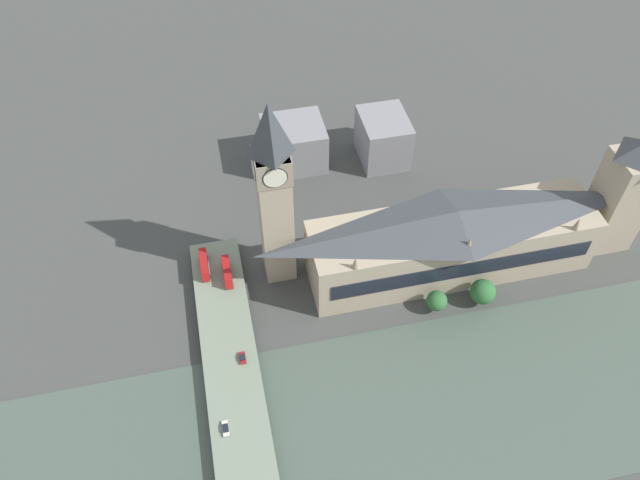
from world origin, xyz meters
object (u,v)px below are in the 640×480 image
victoria_tower (622,193)px  car_southbound_mid (243,358)px  parliament_hall (452,240)px  double_decker_bus_lead (227,272)px  clock_tower (274,193)px  road_bridge (243,445)px  double_decker_bus_mid (204,264)px  car_northbound_mid (226,428)px

victoria_tower → car_southbound_mid: bearing=100.2°
parliament_hall → double_decker_bus_lead: (8.69, 75.99, -7.11)m
parliament_hall → clock_tower: clock_tower is taller
road_bridge → double_decker_bus_mid: size_ratio=12.86×
parliament_hall → victoria_tower: (0.06, -60.01, 9.24)m
parliament_hall → victoria_tower: size_ratio=1.93×
road_bridge → parliament_hall: bearing=-57.2°
parliament_hall → car_southbound_mid: (-24.26, 75.46, -9.03)m
road_bridge → double_decker_bus_mid: double_decker_bus_mid is taller
victoria_tower → double_decker_bus_mid: bearing=84.6°
clock_tower → victoria_tower: size_ratio=1.42×
victoria_tower → car_northbound_mid: 151.53m
victoria_tower → double_decker_bus_lead: 137.25m
victoria_tower → double_decker_bus_mid: size_ratio=4.23×
road_bridge → double_decker_bus_lead: bearing=-3.1°
victoria_tower → road_bridge: victoria_tower is taller
victoria_tower → car_northbound_mid: (-45.92, 143.24, -18.33)m
double_decker_bus_mid → car_southbound_mid: bearing=-168.3°
car_southbound_mid → double_decker_bus_mid: bearing=11.7°
double_decker_bus_mid → double_decker_bus_lead: bearing=-123.5°
parliament_hall → clock_tower: bearing=79.3°
car_northbound_mid → car_southbound_mid: bearing=-19.8°
road_bridge → car_southbound_mid: size_ratio=37.18×
car_northbound_mid → victoria_tower: bearing=-72.2°
parliament_hall → road_bridge: 94.89m
parliament_hall → clock_tower: (10.93, 57.71, 24.15)m
parliament_hall → victoria_tower: bearing=-89.9°
double_decker_bus_lead → victoria_tower: bearing=-93.6°
clock_tower → double_decker_bus_mid: size_ratio=6.03×
car_northbound_mid → clock_tower: bearing=-24.2°
clock_tower → double_decker_bus_mid: (2.57, 25.55, -31.23)m
road_bridge → double_decker_bus_mid: 64.81m
clock_tower → victoria_tower: 119.15m
road_bridge → double_decker_bus_lead: double_decker_bus_lead is taller
clock_tower → victoria_tower: bearing=-95.3°
double_decker_bus_lead → car_southbound_mid: bearing=-179.1°
double_decker_bus_lead → car_northbound_mid: (-54.55, 7.24, -1.97)m
clock_tower → double_decker_bus_lead: clock_tower is taller
victoria_tower → road_bridge: (-51.14, 139.27, -19.84)m
parliament_hall → double_decker_bus_mid: parliament_hall is taller
road_bridge → double_decker_bus_lead: size_ratio=12.91×
double_decker_bus_mid → car_northbound_mid: bearing=-180.0°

